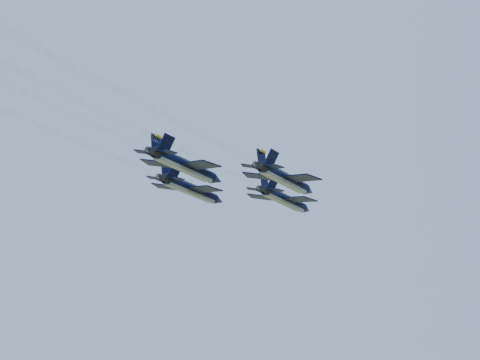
% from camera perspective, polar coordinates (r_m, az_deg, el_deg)
% --- Properties ---
extents(jet_lead, '(11.79, 16.18, 3.93)m').
position_cam_1_polar(jet_lead, '(120.92, 3.54, -1.53)').
color(jet_lead, black).
extents(jet_left, '(11.79, 16.18, 3.93)m').
position_cam_1_polar(jet_left, '(113.53, -3.77, -0.74)').
color(jet_left, black).
extents(jet_right, '(11.79, 16.18, 3.93)m').
position_cam_1_polar(jet_right, '(106.55, 3.54, 0.10)').
color(jet_right, black).
extents(jet_slot, '(11.79, 16.18, 3.93)m').
position_cam_1_polar(jet_slot, '(99.54, -4.21, 1.08)').
color(jet_slot, black).
extents(smoke_trail_lead, '(24.91, 54.51, 1.81)m').
position_cam_1_polar(smoke_trail_lead, '(87.32, -10.93, 3.40)').
color(smoke_trail_lead, white).
extents(smoke_trail_right, '(24.91, 54.51, 1.81)m').
position_cam_1_polar(smoke_trail_right, '(73.88, -13.72, 6.67)').
color(smoke_trail_right, white).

